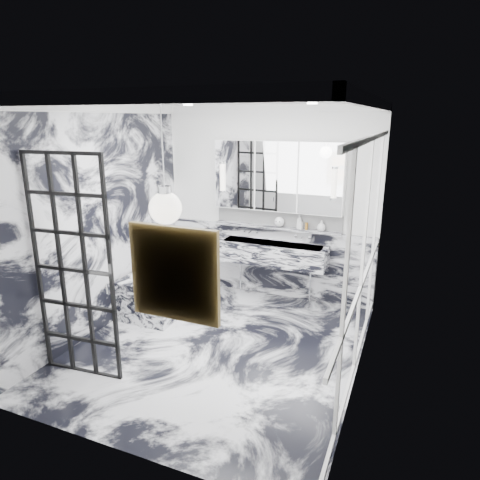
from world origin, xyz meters
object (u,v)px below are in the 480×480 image
at_px(trough_sink, 272,253).
at_px(bathtub, 171,285).
at_px(crittall_door, 73,270).
at_px(mirror_cabinet, 277,176).

bearing_deg(trough_sink, bathtub, -153.52).
relative_size(crittall_door, bathtub, 1.40).
distance_m(crittall_door, trough_sink, 2.89).
xyz_separation_m(mirror_cabinet, bathtub, (-1.32, -0.83, -1.54)).
distance_m(trough_sink, mirror_cabinet, 1.10).
bearing_deg(crittall_door, trough_sink, 59.29).
xyz_separation_m(crittall_door, trough_sink, (1.25, 2.57, -0.42)).
distance_m(crittall_door, mirror_cabinet, 3.08).
bearing_deg(mirror_cabinet, crittall_door, -114.56).
height_order(trough_sink, mirror_cabinet, mirror_cabinet).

